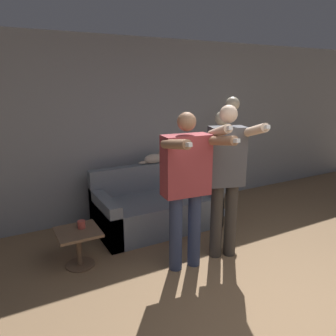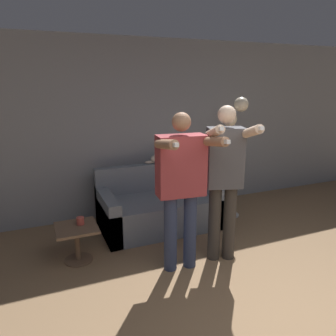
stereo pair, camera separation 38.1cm
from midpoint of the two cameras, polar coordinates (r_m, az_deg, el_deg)
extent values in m
cube|color=gray|center=(5.01, -6.13, 6.87)|extent=(10.00, 0.05, 2.60)
cube|color=slate|center=(4.62, -4.39, -7.74)|extent=(1.64, 0.91, 0.43)
cube|color=slate|center=(4.81, -6.38, -1.64)|extent=(1.64, 0.14, 0.39)
cube|color=slate|center=(4.37, -13.40, -8.50)|extent=(0.16, 0.91, 0.57)
cube|color=slate|center=(4.92, 3.52, -5.41)|extent=(0.16, 0.91, 0.57)
cylinder|color=#2D3856|center=(3.55, -1.78, -11.35)|extent=(0.14, 0.14, 0.84)
cylinder|color=#2D3856|center=(3.63, 1.55, -10.74)|extent=(0.14, 0.14, 0.84)
cube|color=#9E383D|center=(3.33, -0.10, 0.42)|extent=(0.51, 0.27, 0.63)
sphere|color=#9E7051|center=(3.25, -0.10, 8.06)|extent=(0.19, 0.19, 0.19)
cylinder|color=#9E7051|center=(2.96, -2.43, 4.12)|extent=(0.14, 0.51, 0.17)
cube|color=white|center=(2.73, -0.60, 4.06)|extent=(0.05, 0.13, 0.05)
cylinder|color=#9E7051|center=(3.16, 5.61, 4.73)|extent=(0.14, 0.51, 0.17)
cube|color=white|center=(2.94, 7.93, 4.69)|extent=(0.05, 0.13, 0.05)
cylinder|color=#38332D|center=(3.81, 5.57, -9.28)|extent=(0.14, 0.14, 0.87)
cylinder|color=#38332D|center=(3.86, 8.07, -9.04)|extent=(0.14, 0.14, 0.87)
cube|color=#4C4C51|center=(3.59, 7.20, 1.98)|extent=(0.43, 0.33, 0.65)
sphere|color=beige|center=(3.52, 7.44, 9.29)|extent=(0.19, 0.19, 0.19)
cylinder|color=beige|center=(3.26, 5.59, 6.28)|extent=(0.24, 0.51, 0.22)
cube|color=white|center=(3.02, 6.91, 6.81)|extent=(0.07, 0.13, 0.07)
cylinder|color=beige|center=(3.38, 11.60, 6.36)|extent=(0.24, 0.51, 0.22)
cube|color=white|center=(3.15, 13.31, 6.85)|extent=(0.07, 0.13, 0.07)
ellipsoid|color=#B7AD9E|center=(4.80, -4.79, 1.63)|extent=(0.30, 0.13, 0.14)
sphere|color=#B7AD9E|center=(4.84, -3.44, 2.37)|extent=(0.10, 0.10, 0.10)
ellipsoid|color=#B7AD9E|center=(4.77, -6.59, 0.92)|extent=(0.16, 0.04, 0.04)
cone|color=#B7AD9E|center=(4.81, -3.55, 2.76)|extent=(0.03, 0.03, 0.03)
cone|color=#B7AD9E|center=(4.84, -3.73, 2.83)|extent=(0.03, 0.03, 0.03)
cylinder|color=#B2B2B7|center=(5.19, 7.33, -7.69)|extent=(0.28, 0.28, 0.02)
cylinder|color=#B2B2B7|center=(4.94, 7.62, 0.76)|extent=(0.03, 0.03, 1.59)
sphere|color=#F4E5C1|center=(4.86, 8.95, 10.96)|extent=(0.21, 0.21, 0.21)
sphere|color=#F4E5C1|center=(4.77, 7.12, 8.54)|extent=(0.21, 0.21, 0.21)
cylinder|color=brown|center=(3.98, -17.81, -15.77)|extent=(0.32, 0.32, 0.02)
cylinder|color=brown|center=(3.89, -18.04, -13.39)|extent=(0.06, 0.06, 0.39)
cube|color=brown|center=(3.80, -18.29, -10.60)|extent=(0.46, 0.46, 0.03)
cylinder|color=#B7473D|center=(3.82, -17.67, -9.41)|extent=(0.09, 0.09, 0.09)
camera|label=1|loc=(0.19, -92.82, -0.75)|focal=35.00mm
camera|label=2|loc=(0.19, 87.18, 0.75)|focal=35.00mm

